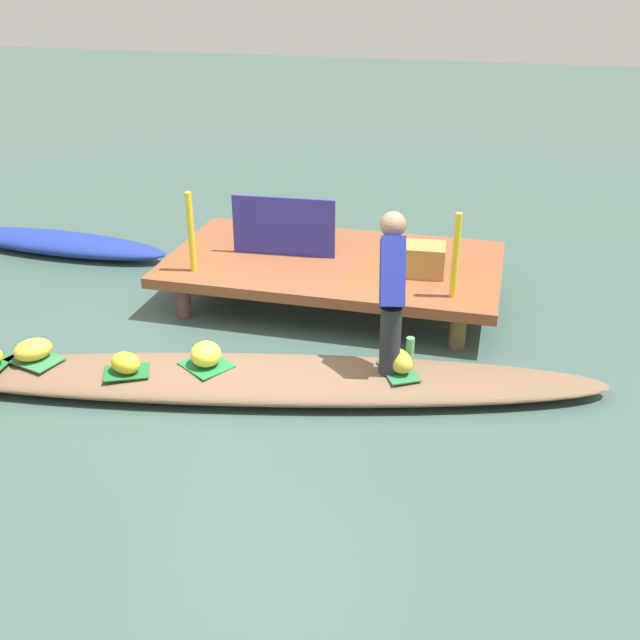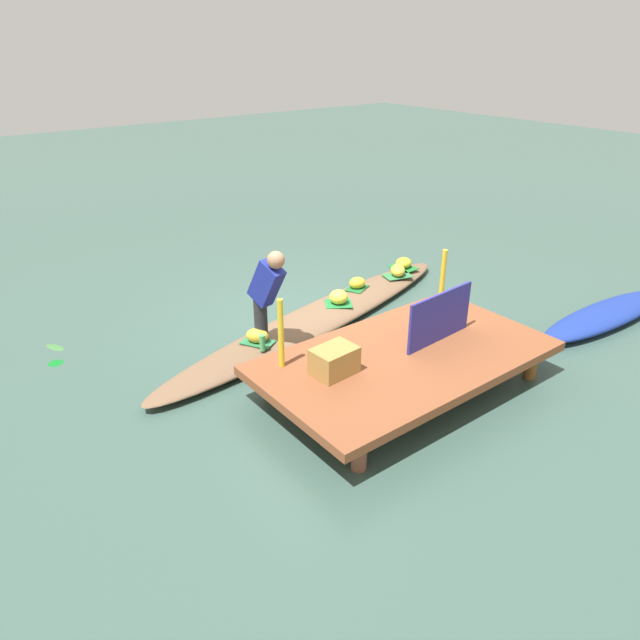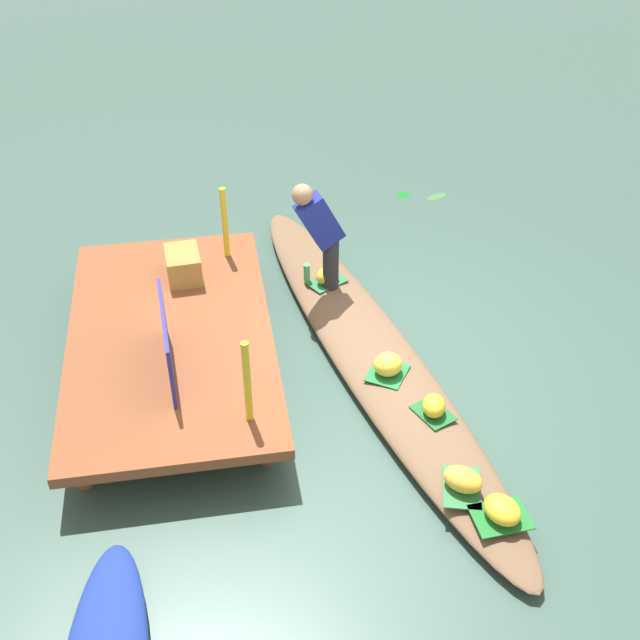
{
  "view_description": "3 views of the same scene",
  "coord_description": "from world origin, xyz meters",
  "px_view_note": "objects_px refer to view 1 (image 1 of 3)",
  "views": [
    {
      "loc": [
        1.74,
        -4.87,
        3.14
      ],
      "look_at": [
        0.39,
        0.49,
        0.42
      ],
      "focal_mm": 42.57,
      "sensor_mm": 36.0,
      "label": 1
    },
    {
      "loc": [
        4.28,
        5.63,
        3.52
      ],
      "look_at": [
        0.2,
        0.31,
        0.25
      ],
      "focal_mm": 33.07,
      "sensor_mm": 36.0,
      "label": 2
    },
    {
      "loc": [
        -5.56,
        1.41,
        4.82
      ],
      "look_at": [
        0.14,
        0.46,
        0.43
      ],
      "focal_mm": 44.96,
      "sensor_mm": 36.0,
      "label": 3
    }
  ],
  "objects_px": {
    "moored_boat": "(61,243)",
    "market_banner": "(284,227)",
    "banana_bunch_2": "(399,361)",
    "banana_bunch_3": "(33,350)",
    "water_bottle": "(410,349)",
    "banana_bunch_1": "(126,363)",
    "produce_crate": "(421,259)",
    "vendor_boat": "(257,379)",
    "banana_bunch_0": "(206,354)",
    "vendor_person": "(392,285)"
  },
  "relations": [
    {
      "from": "banana_bunch_0",
      "to": "banana_bunch_3",
      "type": "xyz_separation_m",
      "value": [
        -1.37,
        -0.25,
        -0.01
      ]
    },
    {
      "from": "vendor_boat",
      "to": "banana_bunch_2",
      "type": "height_order",
      "value": "banana_bunch_2"
    },
    {
      "from": "banana_bunch_0",
      "to": "banana_bunch_3",
      "type": "relative_size",
      "value": 0.86
    },
    {
      "from": "moored_boat",
      "to": "produce_crate",
      "type": "bearing_deg",
      "value": -6.49
    },
    {
      "from": "vendor_person",
      "to": "produce_crate",
      "type": "height_order",
      "value": "vendor_person"
    },
    {
      "from": "water_bottle",
      "to": "banana_bunch_1",
      "type": "bearing_deg",
      "value": -160.57
    },
    {
      "from": "banana_bunch_1",
      "to": "produce_crate",
      "type": "xyz_separation_m",
      "value": [
        2.01,
        1.96,
        0.3
      ]
    },
    {
      "from": "banana_bunch_2",
      "to": "water_bottle",
      "type": "height_order",
      "value": "water_bottle"
    },
    {
      "from": "moored_boat",
      "to": "water_bottle",
      "type": "height_order",
      "value": "water_bottle"
    },
    {
      "from": "banana_bunch_1",
      "to": "produce_crate",
      "type": "relative_size",
      "value": 0.55
    },
    {
      "from": "banana_bunch_3",
      "to": "water_bottle",
      "type": "relative_size",
      "value": 1.51
    },
    {
      "from": "moored_boat",
      "to": "vendor_boat",
      "type": "bearing_deg",
      "value": -34.0
    },
    {
      "from": "vendor_boat",
      "to": "banana_bunch_0",
      "type": "xyz_separation_m",
      "value": [
        -0.4,
        -0.05,
        0.19
      ]
    },
    {
      "from": "vendor_boat",
      "to": "moored_boat",
      "type": "distance_m",
      "value": 3.89
    },
    {
      "from": "banana_bunch_2",
      "to": "vendor_person",
      "type": "xyz_separation_m",
      "value": [
        -0.1,
        0.09,
        0.59
      ]
    },
    {
      "from": "banana_bunch_1",
      "to": "banana_bunch_2",
      "type": "relative_size",
      "value": 0.89
    },
    {
      "from": "banana_bunch_3",
      "to": "banana_bunch_0",
      "type": "bearing_deg",
      "value": 10.36
    },
    {
      "from": "moored_boat",
      "to": "banana_bunch_3",
      "type": "relative_size",
      "value": 8.79
    },
    {
      "from": "banana_bunch_3",
      "to": "vendor_person",
      "type": "distance_m",
      "value": 2.88
    },
    {
      "from": "moored_boat",
      "to": "produce_crate",
      "type": "height_order",
      "value": "produce_crate"
    },
    {
      "from": "banana_bunch_3",
      "to": "vendor_boat",
      "type": "bearing_deg",
      "value": 9.56
    },
    {
      "from": "produce_crate",
      "to": "market_banner",
      "type": "bearing_deg",
      "value": 173.35
    },
    {
      "from": "produce_crate",
      "to": "moored_boat",
      "type": "bearing_deg",
      "value": 171.09
    },
    {
      "from": "banana_bunch_1",
      "to": "market_banner",
      "type": "distance_m",
      "value": 2.26
    },
    {
      "from": "moored_boat",
      "to": "water_bottle",
      "type": "bearing_deg",
      "value": -21.3
    },
    {
      "from": "vendor_person",
      "to": "produce_crate",
      "type": "relative_size",
      "value": 2.72
    },
    {
      "from": "banana_bunch_0",
      "to": "market_banner",
      "type": "distance_m",
      "value": 1.91
    },
    {
      "from": "banana_bunch_2",
      "to": "produce_crate",
      "type": "relative_size",
      "value": 0.62
    },
    {
      "from": "vendor_boat",
      "to": "moored_boat",
      "type": "relative_size",
      "value": 2.08
    },
    {
      "from": "banana_bunch_3",
      "to": "vendor_person",
      "type": "height_order",
      "value": "vendor_person"
    },
    {
      "from": "banana_bunch_0",
      "to": "banana_bunch_2",
      "type": "relative_size",
      "value": 0.93
    },
    {
      "from": "banana_bunch_2",
      "to": "water_bottle",
      "type": "relative_size",
      "value": 1.39
    },
    {
      "from": "vendor_boat",
      "to": "market_banner",
      "type": "bearing_deg",
      "value": 88.01
    },
    {
      "from": "vendor_boat",
      "to": "banana_bunch_1",
      "type": "height_order",
      "value": "banana_bunch_1"
    },
    {
      "from": "banana_bunch_2",
      "to": "produce_crate",
      "type": "xyz_separation_m",
      "value": [
        -0.03,
        1.42,
        0.29
      ]
    },
    {
      "from": "market_banner",
      "to": "produce_crate",
      "type": "height_order",
      "value": "market_banner"
    },
    {
      "from": "banana_bunch_2",
      "to": "banana_bunch_3",
      "type": "relative_size",
      "value": 0.92
    },
    {
      "from": "banana_bunch_2",
      "to": "market_banner",
      "type": "bearing_deg",
      "value": 131.43
    },
    {
      "from": "produce_crate",
      "to": "banana_bunch_3",
      "type": "bearing_deg",
      "value": -145.27
    },
    {
      "from": "banana_bunch_0",
      "to": "moored_boat",
      "type": "bearing_deg",
      "value": 139.19
    },
    {
      "from": "banana_bunch_0",
      "to": "vendor_person",
      "type": "height_order",
      "value": "vendor_person"
    },
    {
      "from": "banana_bunch_0",
      "to": "banana_bunch_2",
      "type": "distance_m",
      "value": 1.51
    },
    {
      "from": "market_banner",
      "to": "banana_bunch_1",
      "type": "bearing_deg",
      "value": -110.51
    },
    {
      "from": "banana_bunch_2",
      "to": "market_banner",
      "type": "height_order",
      "value": "market_banner"
    },
    {
      "from": "vendor_boat",
      "to": "produce_crate",
      "type": "bearing_deg",
      "value": 45.84
    },
    {
      "from": "moored_boat",
      "to": "market_banner",
      "type": "height_order",
      "value": "market_banner"
    },
    {
      "from": "banana_bunch_1",
      "to": "banana_bunch_3",
      "type": "distance_m",
      "value": 0.81
    },
    {
      "from": "vendor_boat",
      "to": "banana_bunch_1",
      "type": "bearing_deg",
      "value": -174.18
    },
    {
      "from": "banana_bunch_2",
      "to": "moored_boat",
      "type": "bearing_deg",
      "value": 153.75
    },
    {
      "from": "produce_crate",
      "to": "vendor_boat",
      "type": "bearing_deg",
      "value": -122.32
    }
  ]
}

